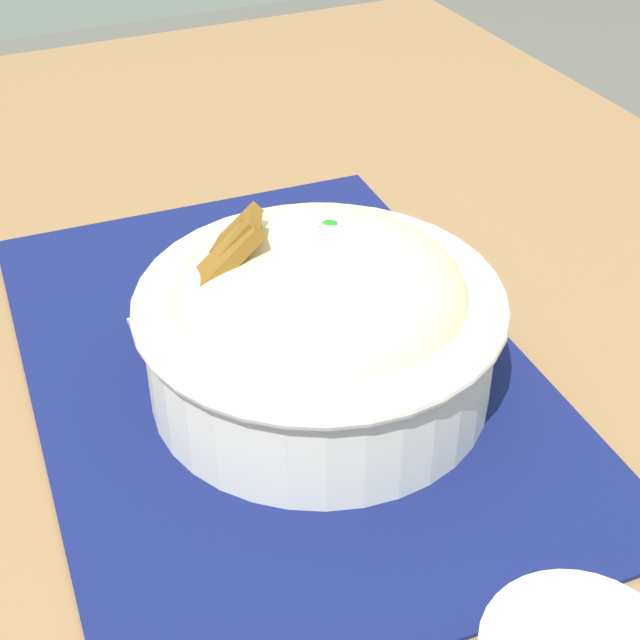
# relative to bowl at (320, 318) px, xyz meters

# --- Properties ---
(table) EXTENTS (1.28, 0.90, 0.77)m
(table) POSITION_rel_bowl_xyz_m (0.02, 0.01, -0.12)
(table) COLOR olive
(table) RESTS_ON ground_plane
(placemat) EXTENTS (0.45, 0.32, 0.00)m
(placemat) POSITION_rel_bowl_xyz_m (0.03, 0.01, -0.05)
(placemat) COLOR #11194C
(placemat) RESTS_ON table
(bowl) EXTENTS (0.24, 0.24, 0.12)m
(bowl) POSITION_rel_bowl_xyz_m (0.00, 0.00, 0.00)
(bowl) COLOR silver
(bowl) RESTS_ON placemat
(fork) EXTENTS (0.02, 0.14, 0.00)m
(fork) POSITION_rel_bowl_xyz_m (0.10, 0.03, -0.05)
(fork) COLOR silver
(fork) RESTS_ON placemat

